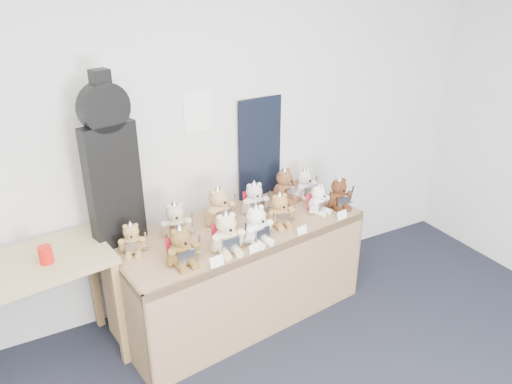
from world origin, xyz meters
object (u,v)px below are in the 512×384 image
guitar_case (111,164)px  teddy_back_right (285,186)px  display_table (244,250)px  red_cup (46,255)px  teddy_back_centre_right (254,200)px  teddy_front_end (339,195)px  teddy_front_centre (257,226)px  teddy_front_far_right (318,200)px  teddy_front_far_left (181,248)px  teddy_back_far_left (132,240)px  teddy_back_left (176,222)px  teddy_back_centre_left (219,208)px  side_table (27,283)px  teddy_front_left (227,234)px  teddy_front_right (280,211)px  teddy_back_end (304,185)px

guitar_case → teddy_back_right: (1.30, 0.03, -0.44)m
display_table → guitar_case: 1.10m
red_cup → teddy_back_centre_right: (1.46, 0.11, -0.02)m
teddy_front_end → teddy_back_right: 0.42m
teddy_front_centre → teddy_front_far_right: bearing=4.4°
teddy_front_far_left → teddy_back_far_left: bearing=123.7°
teddy_front_centre → teddy_back_far_left: bearing=150.5°
teddy_back_left → teddy_back_far_left: bearing=-159.1°
teddy_front_centre → teddy_back_centre_left: teddy_back_centre_left is taller
guitar_case → teddy_back_left: 0.58m
red_cup → teddy_back_centre_right: size_ratio=0.39×
side_table → teddy_front_far_left: 0.95m
guitar_case → teddy_back_far_left: 0.50m
red_cup → teddy_front_end: (2.07, -0.11, -0.03)m
teddy_back_left → guitar_case: bearing=172.6°
side_table → red_cup: (0.13, -0.04, 0.18)m
guitar_case → red_cup: (-0.48, -0.17, -0.43)m
teddy_front_far_right → red_cup: bearing=161.3°
red_cup → teddy_front_centre: (1.28, -0.26, -0.01)m
teddy_front_left → red_cup: bearing=168.6°
teddy_front_centre → teddy_back_centre_left: size_ratio=0.94×
display_table → teddy_front_right: (0.27, -0.05, 0.27)m
teddy_back_centre_left → side_table: bearing=167.1°
teddy_front_far_right → teddy_back_right: (-0.11, 0.29, 0.02)m
teddy_back_centre_right → teddy_front_far_left: bearing=-144.7°
teddy_front_left → teddy_back_end: teddy_front_left is taller
guitar_case → teddy_back_centre_right: 1.08m
display_table → teddy_back_far_left: teddy_back_far_left is taller
display_table → teddy_front_end: teddy_front_end is taller
teddy_back_left → teddy_back_far_left: size_ratio=1.22×
display_table → teddy_back_right: bearing=21.3°
display_table → teddy_front_far_right: size_ratio=7.51×
teddy_front_right → teddy_back_far_left: size_ratio=1.15×
side_table → teddy_back_end: teddy_back_end is taller
teddy_front_left → teddy_front_centre: 0.22m
teddy_front_right → teddy_front_end: bearing=6.3°
guitar_case → teddy_back_centre_right: (0.98, -0.06, -0.45)m
side_table → teddy_back_end: (2.07, 0.12, 0.16)m
teddy_front_left → teddy_front_far_right: teddy_front_left is taller
teddy_front_far_right → guitar_case: bearing=153.5°
teddy_back_centre_right → teddy_back_far_left: size_ratio=1.19×
side_table → teddy_back_right: bearing=-3.6°
guitar_case → teddy_back_centre_left: bearing=-22.8°
teddy_front_right → teddy_back_centre_right: teddy_back_centre_right is taller
teddy_back_right → teddy_back_left: bearing=169.6°
teddy_front_end → teddy_back_end: (-0.13, 0.27, -0.00)m
teddy_back_right → teddy_back_far_left: bearing=170.1°
teddy_front_far_left → teddy_back_end: bearing=14.1°
teddy_front_left → side_table: bearing=168.2°
guitar_case → teddy_back_right: guitar_case is taller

